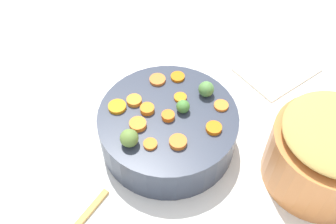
{
  "coord_description": "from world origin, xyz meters",
  "views": [
    {
      "loc": [
        0.42,
        0.24,
        0.73
      ],
      "look_at": [
        -0.02,
        0.01,
        0.12
      ],
      "focal_mm": 40.74,
      "sensor_mm": 36.0,
      "label": 1
    }
  ],
  "objects": [
    {
      "name": "carrot_slice_6",
      "position": [
        0.01,
        -0.1,
        0.12
      ],
      "size": [
        0.04,
        0.04,
        0.01
      ],
      "primitive_type": "cylinder",
      "rotation": [
        0.0,
        0.0,
        3.34
      ],
      "color": "orange",
      "rests_on": "serving_bowl_carrots"
    },
    {
      "name": "metal_pot",
      "position": [
        -0.09,
        0.32,
        0.09
      ],
      "size": [
        0.23,
        0.23,
        0.13
      ],
      "primitive_type": "cylinder",
      "color": "#CD7B3E",
      "rests_on": "tabletop"
    },
    {
      "name": "carrot_slice_10",
      "position": [
        -0.08,
        0.01,
        0.12
      ],
      "size": [
        0.03,
        0.03,
        0.01
      ],
      "primitive_type": "cylinder",
      "rotation": [
        0.0,
        0.0,
        0.35
      ],
      "color": "orange",
      "rests_on": "serving_bowl_carrots"
    },
    {
      "name": "brussels_sprout_0",
      "position": [
        0.08,
        -0.03,
        0.13
      ],
      "size": [
        0.04,
        0.04,
        0.04
      ],
      "primitive_type": "sphere",
      "color": "olive",
      "rests_on": "serving_bowl_carrots"
    },
    {
      "name": "carrot_slice_2",
      "position": [
        0.06,
        0.01,
        0.12
      ],
      "size": [
        0.03,
        0.03,
        0.01
      ],
      "primitive_type": "cylinder",
      "rotation": [
        0.0,
        0.0,
        4.8
      ],
      "color": "orange",
      "rests_on": "serving_bowl_carrots"
    },
    {
      "name": "carrot_slice_3",
      "position": [
        0.03,
        0.06,
        0.12
      ],
      "size": [
        0.05,
        0.05,
        0.01
      ],
      "primitive_type": "cylinder",
      "rotation": [
        0.0,
        0.0,
        4.34
      ],
      "color": "orange",
      "rests_on": "serving_bowl_carrots"
    },
    {
      "name": "carrot_slice_1",
      "position": [
        -0.13,
        -0.02,
        0.12
      ],
      "size": [
        0.03,
        0.03,
        0.01
      ],
      "primitive_type": "cylinder",
      "rotation": [
        0.0,
        0.0,
        1.49
      ],
      "color": "orange",
      "rests_on": "serving_bowl_carrots"
    },
    {
      "name": "carrot_slice_7",
      "position": [
        -0.02,
        0.01,
        0.12
      ],
      "size": [
        0.04,
        0.04,
        0.01
      ],
      "primitive_type": "cylinder",
      "rotation": [
        0.0,
        0.0,
        3.52
      ],
      "color": "orange",
      "rests_on": "serving_bowl_carrots"
    },
    {
      "name": "tabletop",
      "position": [
        0.0,
        0.0,
        0.01
      ],
      "size": [
        2.4,
        2.4,
        0.02
      ],
      "primitive_type": "cube",
      "color": "white",
      "rests_on": "ground"
    },
    {
      "name": "carrot_slice_8",
      "position": [
        -0.03,
        0.11,
        0.12
      ],
      "size": [
        0.04,
        0.04,
        0.01
      ],
      "primitive_type": "cylinder",
      "rotation": [
        0.0,
        0.0,
        5.15
      ],
      "color": "orange",
      "rests_on": "serving_bowl_carrots"
    },
    {
      "name": "carrot_slice_0",
      "position": [
        -0.02,
        -0.07,
        0.12
      ],
      "size": [
        0.04,
        0.04,
        0.01
      ],
      "primitive_type": "cylinder",
      "rotation": [
        0.0,
        0.0,
        2.54
      ],
      "color": "orange",
      "rests_on": "serving_bowl_carrots"
    },
    {
      "name": "dish_towel",
      "position": [
        -0.36,
        0.16,
        0.02
      ],
      "size": [
        0.24,
        0.22,
        0.01
      ],
      "primitive_type": "cube",
      "rotation": [
        0.0,
        0.0,
        -0.46
      ],
      "color": "beige",
      "rests_on": "tabletop"
    },
    {
      "name": "carrot_slice_9",
      "position": [
        -0.01,
        -0.04,
        0.12
      ],
      "size": [
        0.04,
        0.04,
        0.01
      ],
      "primitive_type": "cylinder",
      "rotation": [
        0.0,
        0.0,
        3.98
      ],
      "color": "orange",
      "rests_on": "serving_bowl_carrots"
    },
    {
      "name": "brussels_sprout_2",
      "position": [
        -0.05,
        0.03,
        0.13
      ],
      "size": [
        0.03,
        0.03,
        0.03
      ],
      "primitive_type": "sphere",
      "color": "#478436",
      "rests_on": "serving_bowl_carrots"
    },
    {
      "name": "carrot_slice_11",
      "position": [
        -0.1,
        -0.06,
        0.12
      ],
      "size": [
        0.05,
        0.05,
        0.01
      ],
      "primitive_type": "cylinder",
      "rotation": [
        0.0,
        0.0,
        2.4
      ],
      "color": "orange",
      "rests_on": "serving_bowl_carrots"
    },
    {
      "name": "brussels_sprout_1",
      "position": [
        -0.11,
        0.05,
        0.13
      ],
      "size": [
        0.03,
        0.03,
        0.03
      ],
      "primitive_type": "sphere",
      "color": "#518540",
      "rests_on": "serving_bowl_carrots"
    },
    {
      "name": "serving_bowl_carrots",
      "position": [
        -0.02,
        0.01,
        0.07
      ],
      "size": [
        0.3,
        0.3,
        0.09
      ],
      "primitive_type": "cylinder",
      "color": "#303746",
      "rests_on": "tabletop"
    },
    {
      "name": "carrot_slice_5",
      "position": [
        -0.09,
        0.1,
        0.12
      ],
      "size": [
        0.04,
        0.04,
        0.01
      ],
      "primitive_type": "cylinder",
      "rotation": [
        0.0,
        0.0,
        5.26
      ],
      "color": "orange",
      "rests_on": "serving_bowl_carrots"
    },
    {
      "name": "carrot_slice_4",
      "position": [
        0.03,
        -0.03,
        0.12
      ],
      "size": [
        0.05,
        0.05,
        0.01
      ],
      "primitive_type": "cylinder",
      "rotation": [
        0.0,
        0.0,
        2.03
      ],
      "color": "orange",
      "rests_on": "serving_bowl_carrots"
    }
  ]
}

